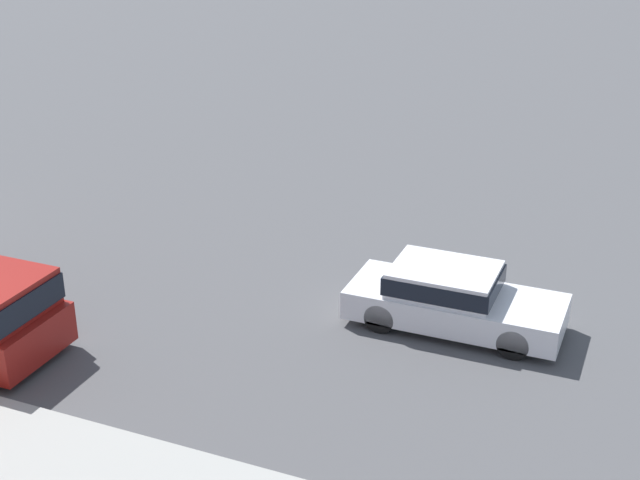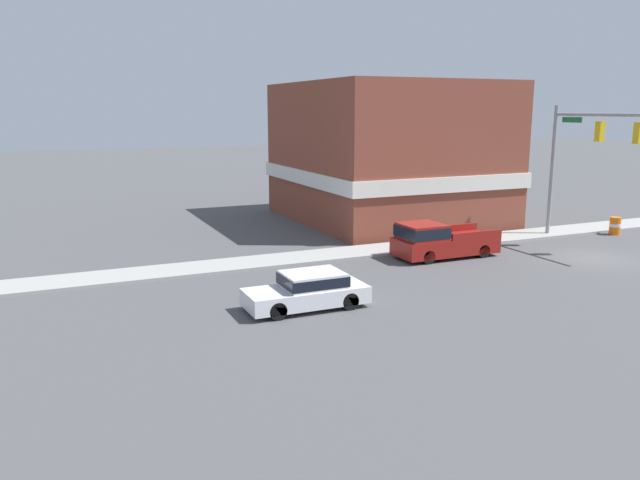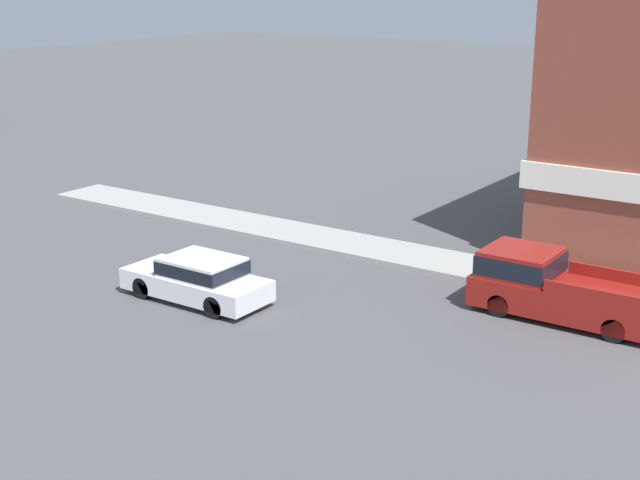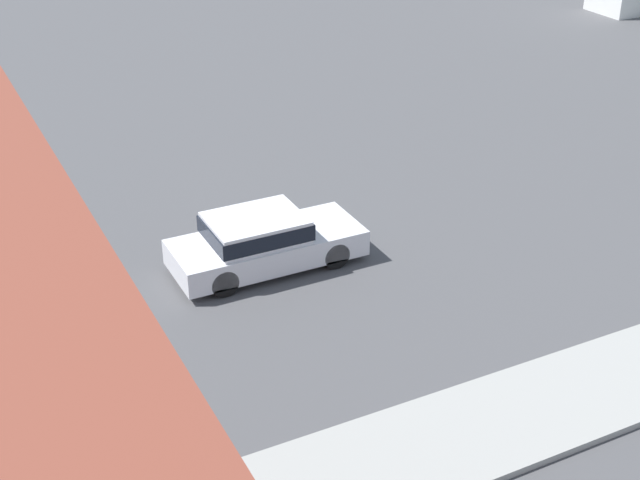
{
  "view_description": "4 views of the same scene",
  "coord_description": "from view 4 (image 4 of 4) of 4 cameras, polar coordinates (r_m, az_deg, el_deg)",
  "views": [
    {
      "loc": [
        15.13,
        20.07,
        9.47
      ],
      "look_at": [
        -1.01,
        13.34,
        1.79
      ],
      "focal_mm": 50.0,
      "sensor_mm": 36.0,
      "label": 1
    },
    {
      "loc": [
        -22.16,
        24.81,
        7.3
      ],
      "look_at": [
        0.24,
        14.87,
        2.15
      ],
      "focal_mm": 35.0,
      "sensor_mm": 36.0,
      "label": 2
    },
    {
      "loc": [
        -20.1,
        -1.05,
        9.34
      ],
      "look_at": [
        -0.71,
        12.36,
        2.32
      ],
      "focal_mm": 50.0,
      "sensor_mm": 36.0,
      "label": 3
    },
    {
      "loc": [
        15.59,
        9.04,
        10.74
      ],
      "look_at": [
        0.67,
        16.53,
        1.72
      ],
      "focal_mm": 50.0,
      "sensor_mm": 36.0,
      "label": 4
    }
  ],
  "objects": [
    {
      "name": "car_lead",
      "position": [
        21.12,
        -3.69,
        -0.01
      ],
      "size": [
        1.84,
        4.59,
        1.36
      ],
      "color": "black",
      "rests_on": "ground"
    }
  ]
}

